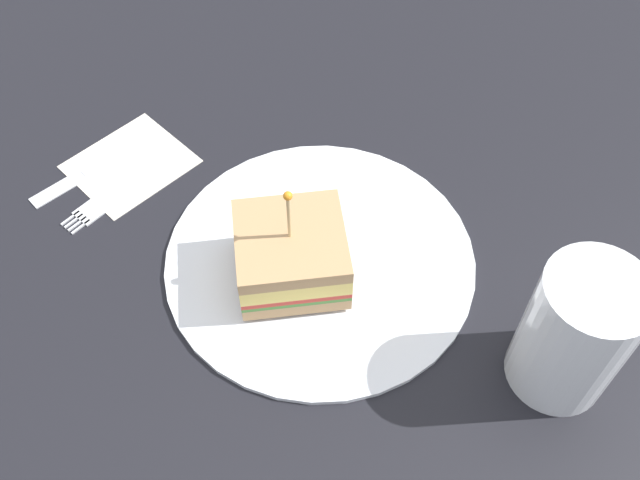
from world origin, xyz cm
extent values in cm
cube|color=black|center=(0.00, 0.00, -1.00)|extent=(106.83, 106.83, 2.00)
cylinder|color=white|center=(0.00, 0.00, 0.46)|extent=(26.23, 26.23, 0.92)
cube|color=tan|center=(-2.22, -1.89, 1.54)|extent=(10.01, 9.79, 1.24)
cube|color=#478438|center=(-2.22, -1.89, 2.36)|extent=(10.01, 9.79, 0.40)
cube|color=red|center=(-2.22, -1.89, 2.81)|extent=(10.01, 9.79, 0.50)
cube|color=#F4D666|center=(-2.22, -1.89, 3.86)|extent=(10.01, 9.79, 1.60)
cube|color=tan|center=(-2.22, -1.89, 5.29)|extent=(10.01, 9.79, 1.24)
cylinder|color=tan|center=(-2.22, -1.89, 7.94)|extent=(0.30, 0.30, 5.32)
sphere|color=orange|center=(-2.22, -1.89, 10.60)|extent=(0.70, 0.70, 0.70)
cylinder|color=beige|center=(18.31, -9.42, 4.33)|extent=(6.50, 6.50, 8.65)
cylinder|color=white|center=(18.31, -9.42, 5.86)|extent=(7.38, 7.38, 11.71)
cube|color=beige|center=(-18.49, 10.19, 0.07)|extent=(13.68, 13.76, 0.15)
cube|color=silver|center=(-17.12, 9.00, 0.18)|extent=(4.99, 6.18, 0.35)
cube|color=silver|center=(-20.48, 4.67, 0.18)|extent=(3.95, 4.19, 0.35)
cube|color=silver|center=(-22.42, 3.39, 0.18)|extent=(1.37, 1.69, 0.35)
cube|color=silver|center=(-22.02, 3.09, 0.18)|extent=(1.37, 1.69, 0.35)
cube|color=silver|center=(-21.63, 2.78, 0.18)|extent=(1.37, 1.69, 0.35)
cube|color=silver|center=(-21.23, 2.47, 0.18)|extent=(1.37, 1.69, 0.35)
cube|color=silver|center=(-19.87, 11.38, 0.18)|extent=(5.84, 5.95, 0.35)
cube|color=silver|center=(-23.83, 7.33, 0.18)|extent=(5.97, 6.05, 0.24)
camera|label=1|loc=(1.76, -34.44, 49.31)|focal=39.68mm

